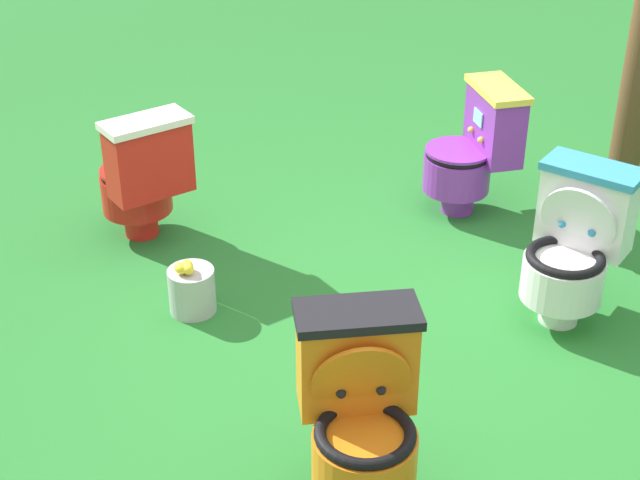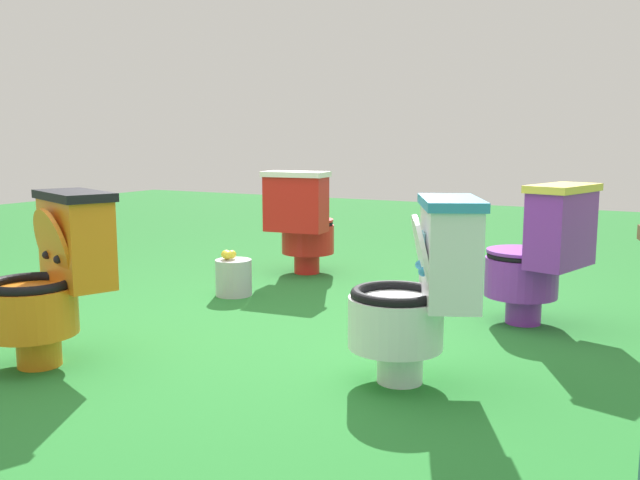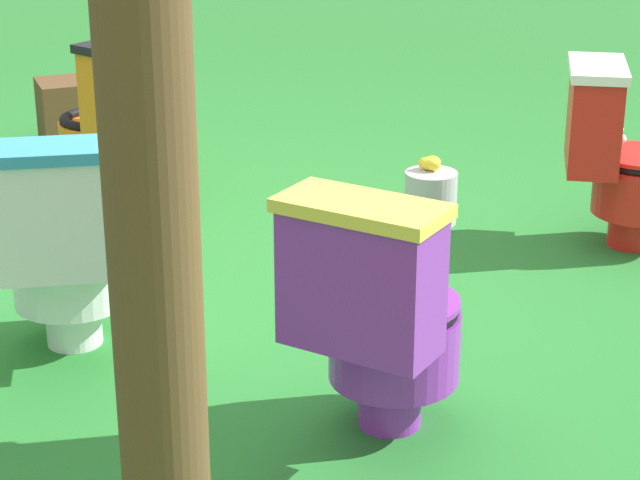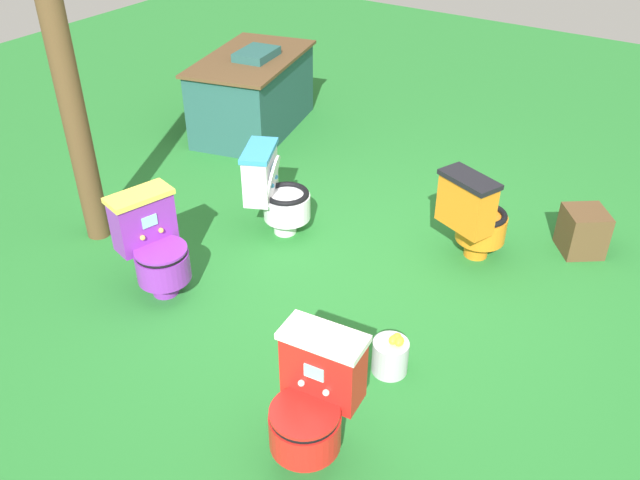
# 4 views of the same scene
# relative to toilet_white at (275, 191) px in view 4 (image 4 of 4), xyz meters

# --- Properties ---
(ground) EXTENTS (14.00, 14.00, 0.00)m
(ground) POSITION_rel_toilet_white_xyz_m (-0.23, -0.79, -0.37)
(ground) COLOR #26752D
(toilet_white) EXTENTS (0.57, 0.62, 0.73)m
(toilet_white) POSITION_rel_toilet_white_xyz_m (0.00, 0.00, 0.00)
(toilet_white) COLOR white
(toilet_white) RESTS_ON ground
(toilet_purple) EXTENTS (0.52, 0.58, 0.73)m
(toilet_purple) POSITION_rel_toilet_white_xyz_m (-1.06, 0.25, -0.00)
(toilet_purple) COLOR purple
(toilet_purple) RESTS_ON ground
(toilet_red) EXTENTS (0.53, 0.45, 0.73)m
(toilet_red) POSITION_rel_toilet_white_xyz_m (-1.64, -1.45, -0.00)
(toilet_red) COLOR red
(toilet_red) RESTS_ON ground
(toilet_orange) EXTENTS (0.61, 0.56, 0.73)m
(toilet_orange) POSITION_rel_toilet_white_xyz_m (0.50, -1.45, 0.00)
(toilet_orange) COLOR orange
(toilet_orange) RESTS_ON ground
(vendor_table) EXTENTS (1.62, 1.18, 0.85)m
(vendor_table) POSITION_rel_toilet_white_xyz_m (1.49, 1.38, 0.02)
(vendor_table) COLOR #23514C
(vendor_table) RESTS_ON ground
(wooden_post) EXTENTS (0.18, 0.18, 2.01)m
(wooden_post) POSITION_rel_toilet_white_xyz_m (-0.81, 1.16, 0.63)
(wooden_post) COLOR brown
(wooden_post) RESTS_ON ground
(small_crate) EXTENTS (0.42, 0.42, 0.35)m
(small_crate) POSITION_rel_toilet_white_xyz_m (1.06, -2.12, -0.20)
(small_crate) COLOR brown
(small_crate) RESTS_ON ground
(lemon_bucket) EXTENTS (0.22, 0.22, 0.28)m
(lemon_bucket) POSITION_rel_toilet_white_xyz_m (-0.89, -1.51, -0.26)
(lemon_bucket) COLOR #B7B7BF
(lemon_bucket) RESTS_ON ground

